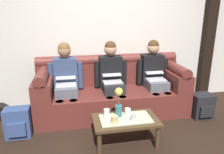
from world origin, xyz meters
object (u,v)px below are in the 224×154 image
couch (111,91)px  person_middle (112,75)px  coffee_table (126,122)px  cup_near_right (133,117)px  backpack_left (18,123)px  cup_far_center (107,113)px  person_right (154,73)px  cup_far_left (128,112)px  cup_near_left (115,119)px  backpack_right (202,106)px  flower_vase (119,102)px  person_left (66,78)px

couch → person_middle: bearing=-90.0°
coffee_table → cup_near_right: size_ratio=7.42×
backpack_left → coffee_table: bearing=-16.8°
cup_far_center → coffee_table: bearing=-20.6°
couch → coffee_table: couch is taller
person_right → cup_far_left: 1.15m
coffee_table → cup_far_center: cup_far_center is taller
person_middle → cup_far_left: bearing=-86.7°
person_right → cup_near_right: person_right is taller
cup_near_left → backpack_right: cup_near_left is taller
person_right → cup_near_left: bearing=-130.8°
cup_far_left → cup_far_center: bearing=-178.8°
cup_far_center → person_middle: bearing=75.2°
backpack_left → cup_far_left: bearing=-12.8°
coffee_table → flower_vase: bearing=132.2°
person_middle → cup_far_left: person_middle is taller
person_left → backpack_right: 2.27m
cup_far_center → backpack_left: 1.25m
cup_near_left → couch: bearing=81.2°
cup_far_left → person_right: bearing=51.6°
person_left → person_middle: same height
coffee_table → cup_far_left: bearing=61.6°
flower_vase → cup_near_left: bearing=-117.8°
person_right → coffee_table: (-0.75, -0.98, -0.35)m
person_middle → cup_near_left: size_ratio=13.17×
flower_vase → cup_far_center: (-0.16, 0.01, -0.15)m
person_middle → backpack_right: bearing=-19.0°
couch → cup_far_left: bearing=-86.7°
flower_vase → person_middle: bearing=85.2°
person_left → cup_far_center: (0.52, -0.89, -0.24)m
person_left → coffee_table: person_left is taller
cup_far_center → person_right: bearing=42.0°
person_middle → cup_near_right: person_middle is taller
cup_near_left → person_left: bearing=118.9°
cup_far_left → backpack_right: 1.44m
flower_vase → cup_far_left: bearing=5.1°
person_right → backpack_left: (-2.17, -0.55, -0.45)m
cup_near_right → coffee_table: bearing=127.6°
couch → cup_near_right: 1.08m
cup_near_right → cup_far_left: 0.19m
person_right → backpack_right: person_right is taller
coffee_table → cup_far_left: (0.05, 0.09, 0.10)m
coffee_table → backpack_left: (-1.42, 0.43, -0.10)m
coffee_table → backpack_right: size_ratio=2.13×
cup_near_right → person_right: bearing=57.7°
cup_near_right → backpack_right: size_ratio=0.29×
couch → cup_near_right: bearing=-86.1°
coffee_table → cup_near_right: 0.17m
person_right → backpack_right: size_ratio=3.08×
person_right → cup_near_left: (-0.92, -1.06, -0.24)m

